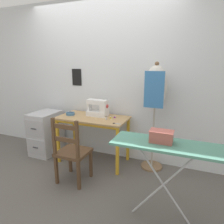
{
  "coord_description": "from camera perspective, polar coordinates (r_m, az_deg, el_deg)",
  "views": [
    {
      "loc": [
        1.41,
        -2.37,
        1.58
      ],
      "look_at": [
        0.33,
        0.25,
        0.86
      ],
      "focal_mm": 32.0,
      "sensor_mm": 36.0,
      "label": 1
    }
  ],
  "objects": [
    {
      "name": "wall_back",
      "position": [
        3.33,
        -2.94,
        8.89
      ],
      "size": [
        10.0,
        0.06,
        2.55
      ],
      "color": "silver",
      "rests_on": "ground_plane"
    },
    {
      "name": "filing_cabinet",
      "position": [
        3.7,
        -18.33,
        -5.67
      ],
      "size": [
        0.39,
        0.56,
        0.74
      ],
      "color": "#B7B7BC",
      "rests_on": "ground_plane"
    },
    {
      "name": "dress_form",
      "position": [
        2.88,
        12.27,
        5.31
      ],
      "size": [
        0.32,
        0.32,
        1.58
      ],
      "color": "#846647",
      "rests_on": "ground_plane"
    },
    {
      "name": "fabric_bowl",
      "position": [
        3.29,
        -11.81,
        -0.46
      ],
      "size": [
        0.14,
        0.14,
        0.04
      ],
      "color": "teal",
      "rests_on": "sewing_table"
    },
    {
      "name": "sewing_table",
      "position": [
        3.13,
        -5.59,
        -3.2
      ],
      "size": [
        1.09,
        0.56,
        0.74
      ],
      "color": "tan",
      "rests_on": "ground_plane"
    },
    {
      "name": "thread_spool_far_edge",
      "position": [
        3.04,
        0.79,
        -1.46
      ],
      "size": [
        0.04,
        0.04,
        0.03
      ],
      "color": "purple",
      "rests_on": "sewing_table"
    },
    {
      "name": "thread_spool_near_machine",
      "position": [
        2.97,
        -1.67,
        -1.73
      ],
      "size": [
        0.04,
        0.04,
        0.04
      ],
      "color": "silver",
      "rests_on": "sewing_table"
    },
    {
      "name": "thread_spool_mid_table",
      "position": [
        3.0,
        -0.4,
        -1.64
      ],
      "size": [
        0.03,
        0.03,
        0.04
      ],
      "color": "yellow",
      "rests_on": "sewing_table"
    },
    {
      "name": "scissors",
      "position": [
        2.77,
        0.99,
        -3.31
      ],
      "size": [
        0.12,
        0.04,
        0.01
      ],
      "color": "silver",
      "rests_on": "sewing_table"
    },
    {
      "name": "ground_plane",
      "position": [
        3.18,
        -7.62,
        -15.8
      ],
      "size": [
        14.0,
        14.0,
        0.0
      ],
      "primitive_type": "plane",
      "color": "#5B5651"
    },
    {
      "name": "wooden_chair",
      "position": [
        2.73,
        -11.35,
        -11.22
      ],
      "size": [
        0.4,
        0.38,
        0.91
      ],
      "color": "#513823",
      "rests_on": "ground_plane"
    },
    {
      "name": "ironing_board",
      "position": [
        1.96,
        15.14,
        -10.0
      ],
      "size": [
        1.01,
        0.36,
        0.85
      ],
      "color": "#518E7A",
      "rests_on": "ground_plane"
    },
    {
      "name": "storage_box",
      "position": [
        1.94,
        13.92,
        -6.78
      ],
      "size": [
        0.22,
        0.14,
        0.11
      ],
      "color": "#AD564C",
      "rests_on": "ironing_board"
    },
    {
      "name": "sewing_machine",
      "position": [
        3.14,
        -3.9,
        1.03
      ],
      "size": [
        0.34,
        0.18,
        0.28
      ],
      "color": "white",
      "rests_on": "sewing_table"
    }
  ]
}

